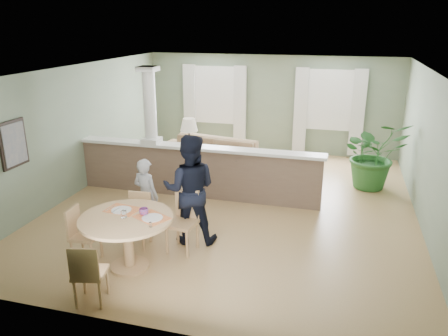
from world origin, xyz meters
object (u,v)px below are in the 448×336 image
(chair_far_man, at_px, (184,217))
(chair_near, at_px, (88,272))
(dining_table, at_px, (128,228))
(man_person, at_px, (190,189))
(child_person, at_px, (146,196))
(sofa, at_px, (210,156))
(chair_side, at_px, (81,232))
(chair_far_boy, at_px, (138,217))
(houseplant, at_px, (374,154))

(chair_far_man, distance_m, chair_near, 1.88)
(chair_far_man, bearing_deg, dining_table, -119.10)
(chair_near, xyz_separation_m, man_person, (0.68, 2.04, 0.44))
(child_person, bearing_deg, chair_near, 109.23)
(sofa, bearing_deg, child_person, -81.09)
(sofa, bearing_deg, dining_table, -77.38)
(man_person, bearing_deg, child_person, -20.13)
(man_person, bearing_deg, dining_table, 48.59)
(chair_near, height_order, chair_side, chair_near)
(chair_far_boy, relative_size, chair_near, 1.00)
(chair_far_man, xyz_separation_m, chair_side, (-1.40, -0.79, -0.07))
(child_person, relative_size, man_person, 0.73)
(chair_near, bearing_deg, chair_far_man, -123.78)
(chair_side, bearing_deg, dining_table, -93.71)
(sofa, bearing_deg, chair_near, -78.48)
(sofa, relative_size, chair_side, 3.18)
(child_person, bearing_deg, man_person, -173.54)
(dining_table, bearing_deg, sofa, 91.78)
(chair_far_boy, relative_size, chair_far_man, 0.89)
(houseplant, xyz_separation_m, dining_table, (-3.66, -4.52, -0.11))
(houseplant, height_order, chair_far_boy, houseplant)
(houseplant, relative_size, chair_far_man, 1.55)
(chair_far_boy, bearing_deg, chair_near, -90.29)
(sofa, xyz_separation_m, houseplant, (3.80, -0.03, 0.36))
(sofa, bearing_deg, man_person, -67.12)
(chair_near, relative_size, man_person, 0.48)
(houseplant, distance_m, chair_near, 6.65)
(houseplant, height_order, chair_side, houseplant)
(dining_table, bearing_deg, chair_far_boy, 104.92)
(chair_far_man, bearing_deg, houseplant, 58.75)
(child_person, bearing_deg, dining_table, 116.61)
(sofa, height_order, chair_side, chair_side)
(sofa, height_order, dining_table, dining_table)
(chair_near, bearing_deg, sofa, -102.22)
(chair_far_boy, height_order, chair_near, chair_far_boy)
(sofa, bearing_deg, houseplant, 10.39)
(dining_table, height_order, chair_far_boy, dining_table)
(chair_far_boy, bearing_deg, dining_table, -79.33)
(child_person, distance_m, man_person, 0.90)
(chair_near, bearing_deg, child_person, -98.19)
(houseplant, xyz_separation_m, man_person, (-3.06, -3.45, 0.16))
(dining_table, distance_m, chair_far_boy, 0.78)
(child_person, height_order, man_person, man_person)
(sofa, distance_m, chair_far_man, 3.84)
(chair_side, xyz_separation_m, man_person, (1.40, 1.07, 0.44))
(sofa, relative_size, chair_far_man, 2.81)
(sofa, distance_m, chair_far_boy, 3.82)
(chair_far_boy, xyz_separation_m, chair_far_man, (0.79, 0.05, 0.06))
(man_person, bearing_deg, chair_far_boy, 10.97)
(man_person, bearing_deg, chair_near, 59.60)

